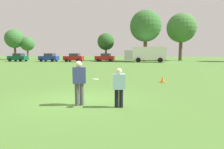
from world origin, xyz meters
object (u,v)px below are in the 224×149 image
object	(u,v)px
traffic_cone	(163,79)
parked_car_mid_right	(105,57)
player_thrower	(79,80)
parked_car_mid_left	(49,57)
parked_car_center	(74,58)
frisbee	(95,79)
player_defender	(119,86)
parked_car_near_left	(18,57)
box_truck	(146,54)

from	to	relation	value
traffic_cone	parked_car_mid_right	world-z (taller)	parked_car_mid_right
player_thrower	traffic_cone	xyz separation A→B (m)	(3.79, 6.76, -0.78)
parked_car_mid_left	player_thrower	bearing A→B (deg)	-60.63
parked_car_center	frisbee	bearing A→B (deg)	-67.86
player_defender	parked_car_mid_right	distance (m)	36.16
player_thrower	parked_car_near_left	xyz separation A→B (m)	(-25.88, 32.63, -0.09)
parked_car_near_left	box_truck	size ratio (longest dim) A/B	0.49
player_defender	parked_car_mid_right	world-z (taller)	parked_car_mid_right
player_defender	parked_car_center	bearing A→B (deg)	113.56
frisbee	parked_car_mid_left	world-z (taller)	parked_car_mid_left
parked_car_mid_right	box_truck	size ratio (longest dim) A/B	0.49
player_defender	frisbee	xyz separation A→B (m)	(-0.90, -0.16, 0.25)
player_thrower	parked_car_mid_left	size ratio (longest dim) A/B	0.43
frisbee	parked_car_mid_left	bearing A→B (deg)	120.15
player_thrower	parked_car_near_left	size ratio (longest dim) A/B	0.43
player_thrower	parked_car_center	world-z (taller)	parked_car_center
player_defender	frisbee	world-z (taller)	player_defender
frisbee	parked_car_mid_right	distance (m)	36.13
player_thrower	traffic_cone	world-z (taller)	player_thrower
traffic_cone	parked_car_center	distance (m)	31.25
player_thrower	parked_car_mid_right	distance (m)	35.81
frisbee	traffic_cone	distance (m)	7.66
parked_car_near_left	frisbee	bearing A→B (deg)	-50.99
frisbee	box_truck	world-z (taller)	box_truck
parked_car_mid_right	parked_car_near_left	bearing A→B (deg)	-172.40
player_thrower	player_defender	size ratio (longest dim) A/B	1.17
parked_car_center	box_truck	xyz separation A→B (m)	(15.40, 1.47, 0.83)
parked_car_center	traffic_cone	bearing A→B (deg)	-57.78
parked_car_mid_left	parked_car_mid_right	size ratio (longest dim) A/B	1.00
frisbee	player_defender	bearing A→B (deg)	10.35
player_defender	parked_car_mid_left	xyz separation A→B (m)	(-20.28, 33.21, 0.07)
parked_car_mid_left	player_defender	bearing A→B (deg)	-58.58
parked_car_near_left	parked_car_mid_left	bearing A→B (deg)	4.35
parked_car_near_left	traffic_cone	bearing A→B (deg)	-41.09
player_defender	parked_car_near_left	bearing A→B (deg)	130.09
traffic_cone	parked_car_center	size ratio (longest dim) A/B	0.11
player_defender	parked_car_mid_right	xyz separation A→B (m)	(-8.04, 35.26, 0.07)
frisbee	box_truck	xyz separation A→B (m)	(1.82, 34.87, 0.64)
frisbee	player_thrower	bearing A→B (deg)	164.60
traffic_cone	frisbee	bearing A→B (deg)	-113.84
box_truck	parked_car_mid_left	bearing A→B (deg)	-175.96
player_defender	box_truck	distance (m)	34.73
traffic_cone	parked_car_near_left	xyz separation A→B (m)	(-29.66, 25.87, 0.69)
player_thrower	parked_car_mid_right	bearing A→B (deg)	100.33
parked_car_near_left	player_defender	bearing A→B (deg)	-49.91
parked_car_near_left	parked_car_mid_left	world-z (taller)	same
player_thrower	parked_car_mid_left	world-z (taller)	parked_car_mid_left
parked_car_near_left	parked_car_center	distance (m)	13.02
player_defender	parked_car_mid_left	distance (m)	38.91
traffic_cone	parked_car_mid_left	distance (m)	34.68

